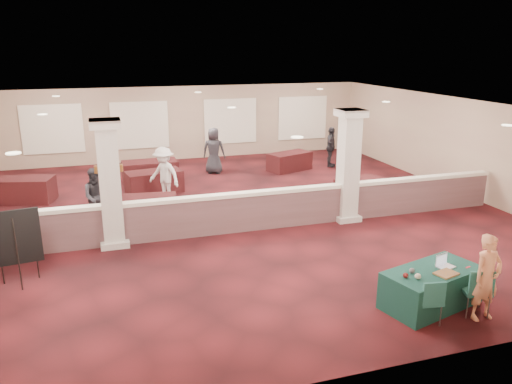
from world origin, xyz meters
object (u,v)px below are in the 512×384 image
object	(u,v)px
conf_chair_side	(430,298)
far_table_back_left	(22,190)
woman	(487,278)
attendee_c	(331,147)
far_table_front_center	(154,182)
near_table	(431,288)
far_table_back_right	(290,161)
far_table_front_left	(147,208)
far_table_front_right	(360,188)
far_table_back_center	(150,172)
easel_board	(16,238)
attendee_d	(214,151)
attendee_b	(164,174)
conf_chair_main	(478,288)
attendee_a	(97,197)

from	to	relation	value
conf_chair_side	far_table_back_left	xyz separation A→B (m)	(-8.00, 10.28, -0.13)
woman	attendee_c	xyz separation A→B (m)	(2.55, 11.89, 0.01)
far_table_front_center	near_table	bearing A→B (deg)	-65.83
far_table_back_left	far_table_back_right	size ratio (longest dim) A/B	1.10
far_table_front_left	far_table_back_left	xyz separation A→B (m)	(-3.70, 2.90, 0.05)
woman	conf_chair_side	bearing A→B (deg)	169.57
near_table	far_table_front_right	distance (m)	7.14
woman	attendee_c	world-z (taller)	attendee_c
far_table_front_right	far_table_back_center	world-z (taller)	far_table_back_center
attendee_c	conf_chair_side	bearing A→B (deg)	-160.83
far_table_front_center	far_table_back_left	bearing A→B (deg)	177.27
easel_board	attendee_d	world-z (taller)	attendee_d
conf_chair_side	far_table_front_right	bearing A→B (deg)	79.20
woman	attendee_b	xyz separation A→B (m)	(-4.68, 9.07, 0.07)
easel_board	woman	xyz separation A→B (m)	(8.36, -4.00, -0.24)
conf_chair_main	far_table_front_right	size ratio (longest dim) A/B	0.59
far_table_back_center	easel_board	bearing A→B (deg)	-114.56
far_table_front_right	attendee_a	size ratio (longest dim) A/B	0.99
far_table_back_center	far_table_back_right	bearing A→B (deg)	2.57
easel_board	far_table_back_left	bearing A→B (deg)	88.56
woman	far_table_back_center	bearing A→B (deg)	108.56
woman	attendee_b	distance (m)	10.21
far_table_front_left	far_table_front_center	distance (m)	2.75
attendee_a	far_table_back_left	bearing A→B (deg)	122.71
far_table_front_center	far_table_back_right	xyz separation A→B (m)	(5.61, 1.64, -0.02)
attendee_d	far_table_front_right	bearing A→B (deg)	153.21
near_table	attendee_c	distance (m)	11.64
conf_chair_main	attendee_c	distance (m)	12.06
conf_chair_main	far_table_front_center	bearing A→B (deg)	134.27
conf_chair_side	far_table_front_center	world-z (taller)	conf_chair_side
far_table_front_right	far_table_back_right	distance (m)	4.42
far_table_front_center	far_table_front_right	size ratio (longest dim) A/B	1.14
far_table_back_center	attendee_c	world-z (taller)	attendee_c
attendee_a	attendee_d	bearing A→B (deg)	42.31
near_table	far_table_front_left	xyz separation A→B (m)	(-4.76, 6.80, -0.03)
conf_chair_main	far_table_front_left	xyz separation A→B (m)	(-5.33, 7.39, -0.23)
far_table_back_center	attendee_a	xyz separation A→B (m)	(-1.86, -4.19, 0.42)
far_table_front_left	far_table_front_right	size ratio (longest dim) A/B	1.03
far_table_back_center	attendee_b	distance (m)	2.58
far_table_back_right	attendee_c	size ratio (longest dim) A/B	1.06
far_table_front_left	far_table_front_right	xyz separation A→B (m)	(6.94, -0.00, -0.01)
attendee_b	attendee_d	bearing A→B (deg)	101.60
easel_board	far_table_back_left	world-z (taller)	easel_board
near_table	far_table_back_center	size ratio (longest dim) A/B	0.98
woman	attendee_a	xyz separation A→B (m)	(-6.75, 7.40, -0.00)
far_table_front_right	attendee_b	bearing A→B (deg)	165.83
easel_board	far_table_back_right	xyz separation A→B (m)	(9.07, 7.84, -0.71)
near_table	far_table_back_left	world-z (taller)	far_table_back_left
near_table	conf_chair_main	distance (m)	0.84
far_table_front_right	far_table_back_left	distance (m)	11.03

